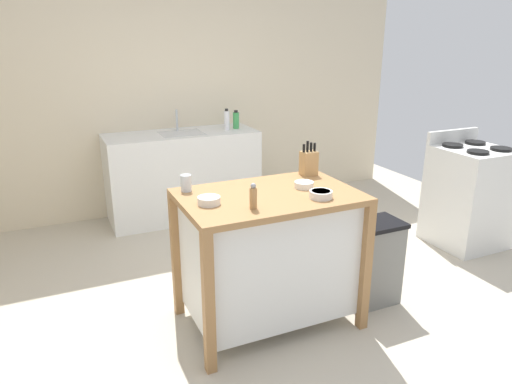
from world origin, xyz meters
name	(u,v)px	position (x,y,z in m)	size (l,w,h in m)	color
ground_plane	(275,307)	(0.00, 0.00, 0.00)	(6.36, 6.36, 0.00)	#BCB29E
wall_back	(177,91)	(0.00, 2.40, 1.30)	(5.36, 0.10, 2.60)	beige
kitchen_island	(268,252)	(-0.12, -0.12, 0.51)	(1.13, 0.74, 0.92)	#9E7042
knife_block	(309,162)	(0.33, 0.15, 1.01)	(0.11, 0.09, 0.25)	tan
bowl_ceramic_wide	(304,184)	(0.15, -0.10, 0.94)	(0.13, 0.13, 0.04)	silver
bowl_stoneware_deep	(209,200)	(-0.53, -0.15, 0.95)	(0.14, 0.14, 0.05)	silver
bowl_ceramic_small	(321,194)	(0.14, -0.32, 0.95)	(0.14, 0.14, 0.05)	silver
drinking_cup	(186,183)	(-0.58, 0.15, 0.98)	(0.07, 0.07, 0.11)	silver
pepper_grinder	(253,197)	(-0.32, -0.33, 0.99)	(0.04, 0.04, 0.16)	#AD7F4C
trash_bin	(374,262)	(0.69, -0.21, 0.32)	(0.36, 0.28, 0.63)	slate
sink_counter	(183,175)	(-0.08, 2.05, 0.46)	(1.57, 0.60, 0.92)	silver
sink_faucet	(177,120)	(-0.08, 2.19, 1.03)	(0.02, 0.02, 0.22)	#B7BCC1
bottle_spray_cleaner	(236,120)	(0.53, 2.04, 1.01)	(0.07, 0.07, 0.20)	green
bottle_hand_soap	(227,120)	(0.41, 2.00, 1.02)	(0.06, 0.06, 0.23)	white
stove	(469,196)	(2.13, 0.27, 0.47)	(0.60, 0.60, 1.04)	silver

